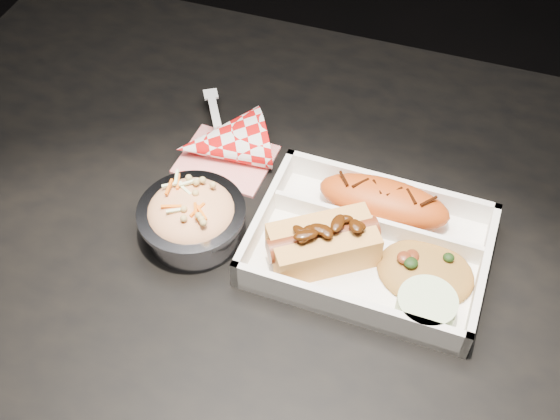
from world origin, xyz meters
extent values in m
cube|color=black|center=(0.00, 0.00, 0.73)|extent=(1.20, 0.80, 0.03)
cylinder|color=black|center=(-0.55, 0.35, 0.36)|extent=(0.05, 0.05, 0.72)
cube|color=white|center=(0.04, 0.01, 0.75)|extent=(0.25, 0.19, 0.01)
cube|color=white|center=(0.04, 0.10, 0.77)|extent=(0.25, 0.01, 0.04)
cube|color=white|center=(0.04, -0.07, 0.77)|extent=(0.25, 0.01, 0.04)
cube|color=white|center=(-0.08, 0.02, 0.77)|extent=(0.01, 0.18, 0.04)
cube|color=white|center=(0.16, 0.01, 0.77)|extent=(0.01, 0.18, 0.04)
cube|color=white|center=(0.04, 0.04, 0.77)|extent=(0.23, 0.01, 0.03)
ellipsoid|color=#C14A13|center=(0.04, 0.07, 0.78)|extent=(0.15, 0.06, 0.04)
cube|color=#E09C4C|center=(0.00, -0.02, 0.78)|extent=(0.11, 0.08, 0.04)
cube|color=#E09C4C|center=(-0.02, 0.00, 0.78)|extent=(0.11, 0.08, 0.04)
cylinder|color=maroon|center=(-0.01, -0.01, 0.79)|extent=(0.11, 0.09, 0.03)
ellipsoid|color=#AD7532|center=(0.10, 0.00, 0.77)|extent=(0.11, 0.09, 0.03)
cylinder|color=beige|center=(0.11, -0.05, 0.77)|extent=(0.06, 0.06, 0.03)
cylinder|color=silver|center=(-0.15, -0.02, 0.77)|extent=(0.11, 0.11, 0.04)
cylinder|color=silver|center=(-0.15, -0.02, 0.79)|extent=(0.12, 0.12, 0.01)
ellipsoid|color=beige|center=(-0.15, -0.02, 0.79)|extent=(0.10, 0.10, 0.04)
cube|color=red|center=(-0.16, 0.10, 0.75)|extent=(0.11, 0.10, 0.00)
cone|color=red|center=(-0.17, 0.11, 0.77)|extent=(0.15, 0.14, 0.10)
cube|color=white|center=(-0.20, 0.16, 0.77)|extent=(0.04, 0.06, 0.00)
cube|color=white|center=(-0.22, 0.19, 0.77)|extent=(0.02, 0.02, 0.00)
camera|label=1|loc=(0.10, -0.45, 1.37)|focal=45.00mm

